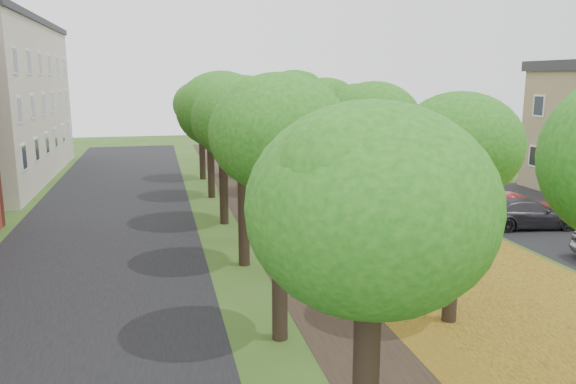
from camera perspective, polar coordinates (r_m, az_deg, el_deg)
street_asphalt at (r=23.24m, az=-18.71°, el=-5.63°), size 8.00×70.00×0.01m
footpath at (r=23.66m, az=-0.29°, el=-4.70°), size 3.20×70.00×0.01m
leaf_verge at (r=25.21m, az=10.89°, el=-3.89°), size 7.50×70.00×0.01m
parking_lot at (r=30.40m, az=24.92°, el=-2.13°), size 9.00×16.00×0.01m
tree_row_west at (r=22.39m, az=-5.84°, el=7.32°), size 3.68×33.68×6.60m
tree_row_east at (r=23.49m, az=5.95°, el=7.51°), size 3.68×33.68×6.60m
car_red at (r=28.11m, az=22.08°, el=-1.55°), size 4.29×2.67×1.34m
car_grey at (r=27.39m, az=23.18°, el=-1.98°), size 4.77×2.49×1.32m
car_white at (r=32.02m, az=17.21°, el=0.27°), size 5.11×3.36×1.30m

